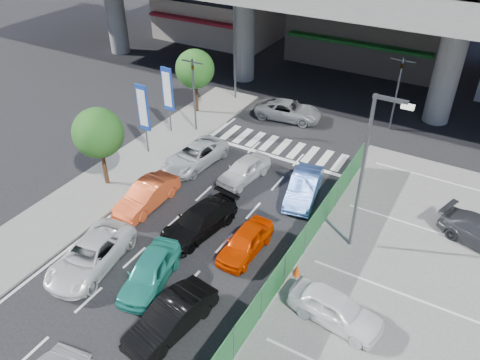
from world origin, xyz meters
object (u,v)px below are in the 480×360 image
Objects in this scene: taxi_orange_left at (147,195)px; tree_near at (98,133)px; traffic_light_right at (400,76)px; street_lamp_right at (368,164)px; street_lamp_left at (237,40)px; taxi_teal_mid at (150,272)px; tree_far at (195,69)px; sedan_black_mid at (199,221)px; parked_sedan_white at (336,309)px; hatch_black_mid_right at (171,317)px; sedan_white_mid_left at (91,255)px; signboard_near at (143,110)px; signboard_far at (168,91)px; crossing_wagon_silver at (288,110)px; wagon_silver_front_left at (195,156)px; traffic_light_left at (193,78)px; kei_truck_front_right at (304,187)px; taxi_orange_right at (245,242)px; sedan_white_front_mid at (244,170)px; traffic_cone at (297,270)px.

tree_near is at bearing 172.60° from taxi_orange_left.
street_lamp_right reaches higher than traffic_light_right.
street_lamp_left reaches higher than taxi_teal_mid.
traffic_light_right is at bearing 18.69° from tree_far.
tree_far is 14.04m from sedan_black_mid.
parked_sedan_white is at bearing -40.14° from tree_far.
hatch_black_mid_right is 6.60m from parked_sedan_white.
sedan_white_mid_left is 1.23× the size of parked_sedan_white.
taxi_orange_left is at bearing -120.58° from traffic_light_right.
signboard_near is 1.19× the size of parked_sedan_white.
signboard_far is 1.16× the size of taxi_teal_mid.
taxi_teal_mid is at bearing -49.36° from taxi_orange_left.
hatch_black_mid_right is 1.00× the size of taxi_orange_left.
street_lamp_left is 1.67× the size of crossing_wagon_silver.
sedan_black_mid is at bearing 78.15° from taxi_teal_mid.
wagon_silver_front_left is at bearing 53.16° from tree_near.
tree_far is 1.04× the size of sedan_black_mid.
traffic_light_left is 4.22m from signboard_near.
street_lamp_right is 14.38m from tree_near.
sedan_black_mid is 1.10× the size of kei_truck_front_right.
sedan_black_mid reaches higher than taxi_orange_right.
crossing_wagon_silver is (4.90, -1.07, -4.10)m from street_lamp_left.
signboard_far is 1.02× the size of sedan_black_mid.
parked_sedan_white is (5.52, 3.63, 0.04)m from hatch_black_mid_right.
taxi_orange_left is at bearing 143.82° from hatch_black_mid_right.
signboard_far is at bearing 151.24° from wagon_silver_front_left.
tree_near is 1.15× the size of kei_truck_front_right.
taxi_teal_mid is at bearing -120.33° from kei_truck_front_right.
sedan_white_front_mid is at bearing 56.31° from taxi_orange_left.
street_lamp_right is at bearing 8.03° from tree_near.
tree_near is at bearing -171.97° from street_lamp_right.
traffic_light_left is 15.40m from traffic_cone.
traffic_light_right is 13.13m from street_lamp_right.
traffic_cone is (0.10, -16.24, -3.56)m from traffic_light_right.
street_lamp_right is 8.72m from sedan_black_mid.
tree_far is 1.22× the size of parked_sedan_white.
sedan_white_mid_left is at bearing -154.05° from traffic_cone.
street_lamp_right is 2.18× the size of taxi_orange_right.
taxi_teal_mid is at bearing 1.68° from sedan_white_mid_left.
taxi_teal_mid is at bearing -71.14° from street_lamp_left.
kei_truck_front_right is 1.06× the size of parked_sedan_white.
hatch_black_mid_right is (-3.06, -21.42, -3.25)m from traffic_light_right.
hatch_black_mid_right is 1.14× the size of taxi_orange_right.
kei_truck_front_right is (7.08, 4.93, 0.00)m from taxi_orange_left.
signboard_far reaches higher than wagon_silver_front_left.
sedan_white_mid_left is 1.32× the size of taxi_orange_right.
taxi_orange_left is at bearing -114.61° from sedan_white_front_mid.
sedan_white_mid_left is at bearing -143.82° from street_lamp_right.
traffic_light_left reaches higher than wagon_silver_front_left.
wagon_silver_front_left is 13.71m from parked_sedan_white.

